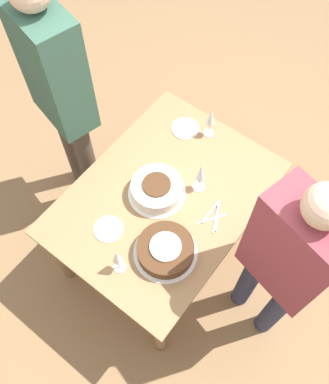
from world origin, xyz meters
The scene contains 12 objects.
ground_plane centered at (0.00, 0.00, 0.00)m, with size 12.00×12.00×0.00m, color #8E6B47.
dining_table centered at (0.00, 0.00, 0.61)m, with size 1.25×0.93×0.73m.
cake_center_white centered at (-0.01, 0.05, 0.78)m, with size 0.32×0.32×0.10m.
cake_front_chocolate centered at (-0.26, -0.21, 0.77)m, with size 0.34×0.34×0.09m.
wine_glass_near centered at (0.51, 0.05, 0.87)m, with size 0.07×0.07×0.21m.
wine_glass_far centered at (0.17, -0.12, 0.88)m, with size 0.07×0.07×0.22m.
wine_glass_extra centered at (-0.47, -0.07, 0.87)m, with size 0.07×0.07×0.21m.
dessert_plate_left centered at (-0.34, 0.12, 0.73)m, with size 0.16×0.16×0.01m.
dessert_plate_right centered at (0.45, 0.19, 0.73)m, with size 0.17×0.17×0.01m.
fork_pile centered at (0.06, -0.29, 0.74)m, with size 0.19×0.12×0.01m.
person_cutting centered at (-0.02, -0.73, 0.95)m, with size 0.31×0.44×1.58m.
person_watching centered at (0.04, 0.76, 1.07)m, with size 0.31×0.44×1.76m.
Camera 1 is at (-0.90, -0.69, 2.83)m, focal length 40.00 mm.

